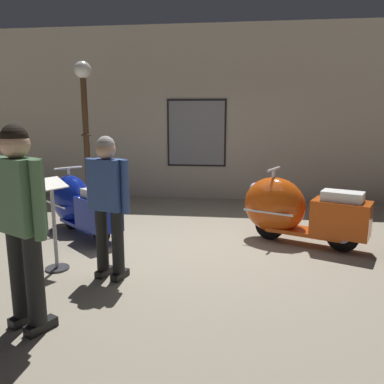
# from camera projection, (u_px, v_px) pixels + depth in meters

# --- Properties ---
(ground_plane) EXTENTS (60.00, 60.00, 0.00)m
(ground_plane) POSITION_uv_depth(u_px,v_px,m) (197.00, 245.00, 5.43)
(ground_plane) COLOR gray
(showroom_back_wall) EXTENTS (18.00, 0.24, 3.72)m
(showroom_back_wall) POSITION_uv_depth(u_px,v_px,m) (213.00, 114.00, 8.29)
(showroom_back_wall) COLOR #BCB29E
(showroom_back_wall) RESTS_ON ground
(scooter_0) EXTENTS (1.57, 1.45, 1.02)m
(scooter_0) POSITION_uv_depth(u_px,v_px,m) (79.00, 204.00, 5.93)
(scooter_0) COLOR black
(scooter_0) RESTS_ON ground
(scooter_1) EXTENTS (1.81, 1.18, 1.08)m
(scooter_1) POSITION_uv_depth(u_px,v_px,m) (293.00, 210.00, 5.45)
(scooter_1) COLOR black
(scooter_1) RESTS_ON ground
(lamppost) EXTENTS (0.31, 0.31, 2.81)m
(lamppost) POSITION_uv_depth(u_px,v_px,m) (86.00, 125.00, 7.20)
(lamppost) COLOR #472D19
(lamppost) RESTS_ON ground
(visitor_0) EXTENTS (0.54, 0.40, 1.75)m
(visitor_0) POSITION_uv_depth(u_px,v_px,m) (21.00, 215.00, 3.11)
(visitor_0) COLOR black
(visitor_0) RESTS_ON ground
(visitor_1) EXTENTS (0.52, 0.33, 1.60)m
(visitor_1) POSITION_uv_depth(u_px,v_px,m) (108.00, 198.00, 4.16)
(visitor_1) COLOR black
(visitor_1) RESTS_ON ground
(info_stanchion) EXTENTS (0.35, 0.39, 1.10)m
(info_stanchion) POSITION_uv_depth(u_px,v_px,m) (55.00, 232.00, 4.48)
(info_stanchion) COLOR #333338
(info_stanchion) RESTS_ON ground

